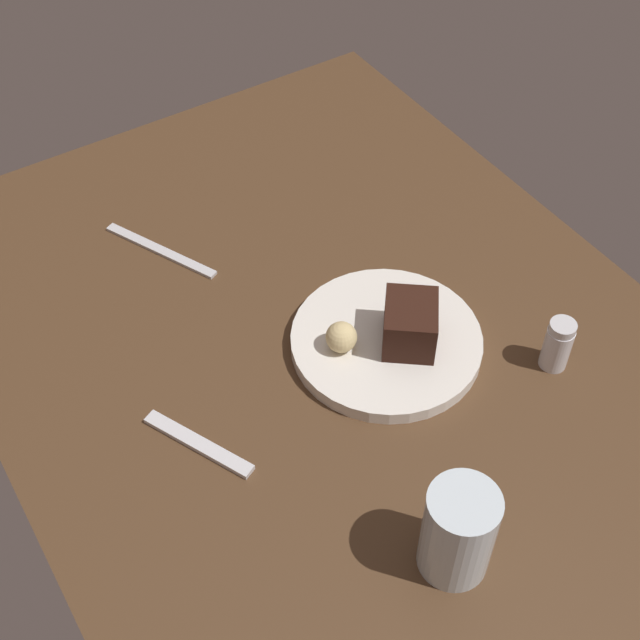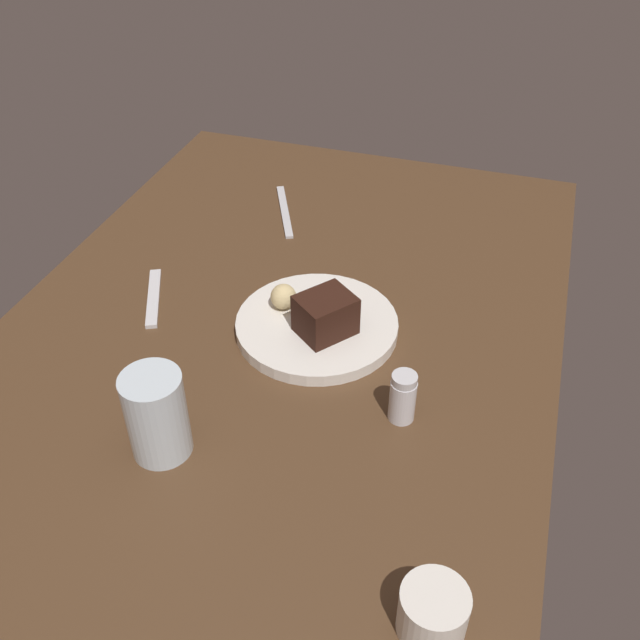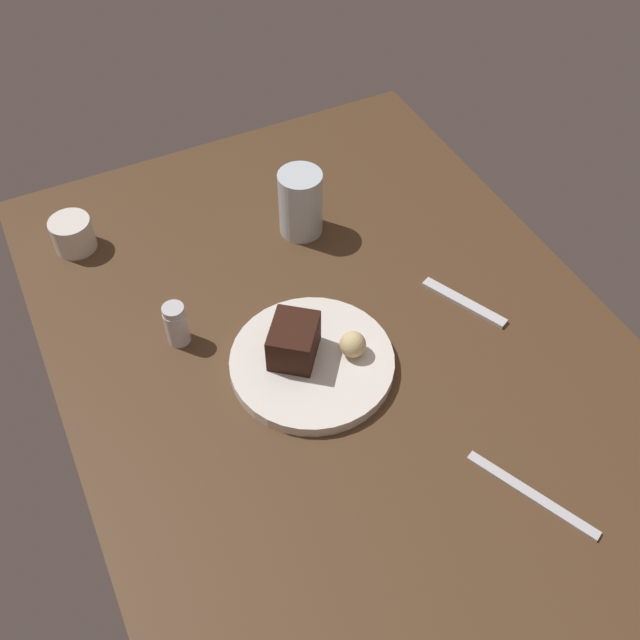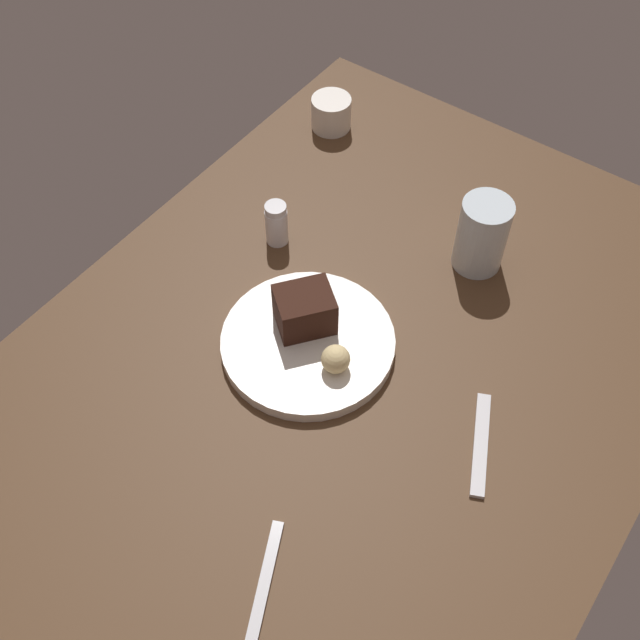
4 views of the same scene
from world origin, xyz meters
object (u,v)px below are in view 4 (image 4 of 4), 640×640
at_px(water_glass, 482,235).
at_px(butter_knife, 261,600).
at_px(salt_shaker, 276,224).
at_px(coffee_cup, 331,113).
at_px(dessert_spoon, 481,444).
at_px(bread_roll, 338,361).
at_px(chocolate_cake_slice, 305,310).
at_px(dessert_plate, 308,343).

bearing_deg(water_glass, butter_knife, 5.13).
relative_size(salt_shaker, coffee_cup, 1.07).
xyz_separation_m(coffee_cup, butter_knife, (0.73, 0.42, -0.03)).
xyz_separation_m(water_glass, dessert_spoon, (0.28, 0.16, -0.06)).
relative_size(water_glass, coffee_cup, 1.72).
distance_m(bread_roll, dessert_spoon, 0.22).
bearing_deg(butter_knife, dessert_spoon, 136.33).
bearing_deg(dessert_spoon, salt_shaker, -132.10).
height_order(bread_roll, coffee_cup, same).
relative_size(chocolate_cake_slice, salt_shaker, 1.05).
bearing_deg(dessert_plate, salt_shaker, -130.30).
bearing_deg(salt_shaker, butter_knife, 35.91).
bearing_deg(dessert_spoon, water_glass, -175.12).
bearing_deg(bread_roll, butter_knife, 19.11).
bearing_deg(butter_knife, salt_shaker, -169.49).
relative_size(bread_roll, butter_knife, 0.21).
xyz_separation_m(dessert_plate, salt_shaker, (-0.14, -0.16, 0.03)).
height_order(chocolate_cake_slice, butter_knife, chocolate_cake_slice).
distance_m(salt_shaker, butter_knife, 0.56).
height_order(chocolate_cake_slice, bread_roll, chocolate_cake_slice).
bearing_deg(dessert_spoon, coffee_cup, -152.90).
distance_m(chocolate_cake_slice, water_glass, 0.29).
bearing_deg(chocolate_cake_slice, water_glass, 152.92).
bearing_deg(dessert_spoon, dessert_plate, -114.16).
distance_m(bread_roll, butter_knife, 0.32).
bearing_deg(coffee_cup, salt_shaker, 18.54).
distance_m(chocolate_cake_slice, salt_shaker, 0.18).
xyz_separation_m(coffee_cup, dessert_spoon, (0.41, 0.53, -0.03)).
height_order(chocolate_cake_slice, dessert_spoon, chocolate_cake_slice).
relative_size(dessert_plate, bread_roll, 6.18).
relative_size(bread_roll, dessert_spoon, 0.27).
xyz_separation_m(dessert_plate, dessert_spoon, (-0.01, 0.27, -0.01)).
distance_m(chocolate_cake_slice, butter_knife, 0.39).
relative_size(coffee_cup, butter_knife, 0.37).
bearing_deg(bread_roll, salt_shaker, -124.30).
height_order(chocolate_cake_slice, salt_shaker, chocolate_cake_slice).
distance_m(dessert_plate, salt_shaker, 0.21).
bearing_deg(coffee_cup, dessert_spoon, 52.45).
bearing_deg(coffee_cup, butter_knife, 30.01).
height_order(dessert_plate, chocolate_cake_slice, chocolate_cake_slice).
relative_size(water_glass, butter_knife, 0.63).
xyz_separation_m(bread_roll, water_glass, (-0.30, 0.05, 0.02)).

